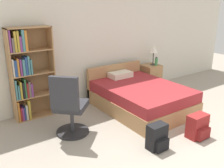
{
  "coord_description": "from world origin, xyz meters",
  "views": [
    {
      "loc": [
        -2.77,
        -1.45,
        2.12
      ],
      "look_at": [
        -0.38,
        1.98,
        0.73
      ],
      "focal_mm": 40.0,
      "sensor_mm": 36.0,
      "label": 1
    }
  ],
  "objects_px": {
    "backpack_red": "(198,127)",
    "nightstand": "(150,77)",
    "office_chair": "(69,108)",
    "bed": "(139,96)",
    "table_lamp": "(154,50)",
    "water_bottle": "(156,62)",
    "backpack_black": "(157,137)",
    "bookshelf": "(26,73)"
  },
  "relations": [
    {
      "from": "water_bottle",
      "to": "nightstand",
      "type": "bearing_deg",
      "value": 124.83
    },
    {
      "from": "table_lamp",
      "to": "nightstand",
      "type": "bearing_deg",
      "value": 164.59
    },
    {
      "from": "table_lamp",
      "to": "backpack_black",
      "type": "relative_size",
      "value": 1.25
    },
    {
      "from": "office_chair",
      "to": "table_lamp",
      "type": "bearing_deg",
      "value": 19.46
    },
    {
      "from": "backpack_black",
      "to": "backpack_red",
      "type": "bearing_deg",
      "value": -9.41
    },
    {
      "from": "bed",
      "to": "backpack_black",
      "type": "bearing_deg",
      "value": -120.36
    },
    {
      "from": "backpack_red",
      "to": "backpack_black",
      "type": "distance_m",
      "value": 0.8
    },
    {
      "from": "backpack_red",
      "to": "nightstand",
      "type": "bearing_deg",
      "value": 65.05
    },
    {
      "from": "nightstand",
      "to": "water_bottle",
      "type": "xyz_separation_m",
      "value": [
        0.07,
        -0.1,
        0.41
      ]
    },
    {
      "from": "bookshelf",
      "to": "backpack_black",
      "type": "relative_size",
      "value": 4.29
    },
    {
      "from": "bed",
      "to": "office_chair",
      "type": "distance_m",
      "value": 1.68
    },
    {
      "from": "table_lamp",
      "to": "water_bottle",
      "type": "bearing_deg",
      "value": -76.15
    },
    {
      "from": "nightstand",
      "to": "water_bottle",
      "type": "height_order",
      "value": "water_bottle"
    },
    {
      "from": "bookshelf",
      "to": "nightstand",
      "type": "relative_size",
      "value": 2.76
    },
    {
      "from": "water_bottle",
      "to": "backpack_black",
      "type": "height_order",
      "value": "water_bottle"
    },
    {
      "from": "office_chair",
      "to": "table_lamp",
      "type": "height_order",
      "value": "table_lamp"
    },
    {
      "from": "water_bottle",
      "to": "backpack_black",
      "type": "relative_size",
      "value": 0.53
    },
    {
      "from": "bookshelf",
      "to": "office_chair",
      "type": "relative_size",
      "value": 1.59
    },
    {
      "from": "water_bottle",
      "to": "office_chair",
      "type": "bearing_deg",
      "value": -162.34
    },
    {
      "from": "backpack_red",
      "to": "office_chair",
      "type": "bearing_deg",
      "value": 143.76
    },
    {
      "from": "bookshelf",
      "to": "bed",
      "type": "xyz_separation_m",
      "value": [
        1.98,
        -0.86,
        -0.61
      ]
    },
    {
      "from": "bed",
      "to": "table_lamp",
      "type": "distance_m",
      "value": 1.53
    },
    {
      "from": "nightstand",
      "to": "backpack_black",
      "type": "height_order",
      "value": "nightstand"
    },
    {
      "from": "office_chair",
      "to": "water_bottle",
      "type": "distance_m",
      "value": 2.93
    },
    {
      "from": "nightstand",
      "to": "backpack_black",
      "type": "bearing_deg",
      "value": -131.03
    },
    {
      "from": "bed",
      "to": "backpack_red",
      "type": "relative_size",
      "value": 4.92
    },
    {
      "from": "table_lamp",
      "to": "backpack_black",
      "type": "height_order",
      "value": "table_lamp"
    },
    {
      "from": "bed",
      "to": "office_chair",
      "type": "height_order",
      "value": "office_chair"
    },
    {
      "from": "office_chair",
      "to": "nightstand",
      "type": "xyz_separation_m",
      "value": [
        2.71,
        0.99,
        -0.18
      ]
    },
    {
      "from": "office_chair",
      "to": "nightstand",
      "type": "relative_size",
      "value": 1.74
    },
    {
      "from": "water_bottle",
      "to": "backpack_red",
      "type": "height_order",
      "value": "water_bottle"
    },
    {
      "from": "bed",
      "to": "nightstand",
      "type": "relative_size",
      "value": 3.11
    },
    {
      "from": "bookshelf",
      "to": "water_bottle",
      "type": "bearing_deg",
      "value": -3.29
    },
    {
      "from": "bookshelf",
      "to": "water_bottle",
      "type": "distance_m",
      "value": 3.12
    },
    {
      "from": "office_chair",
      "to": "water_bottle",
      "type": "relative_size",
      "value": 5.14
    },
    {
      "from": "nightstand",
      "to": "bookshelf",
      "type": "bearing_deg",
      "value": 178.57
    },
    {
      "from": "backpack_red",
      "to": "table_lamp",
      "type": "bearing_deg",
      "value": 63.87
    },
    {
      "from": "bookshelf",
      "to": "backpack_red",
      "type": "bearing_deg",
      "value": -48.89
    },
    {
      "from": "bed",
      "to": "table_lamp",
      "type": "relative_size",
      "value": 3.87
    },
    {
      "from": "bookshelf",
      "to": "water_bottle",
      "type": "relative_size",
      "value": 8.15
    },
    {
      "from": "backpack_red",
      "to": "backpack_black",
      "type": "relative_size",
      "value": 0.98
    },
    {
      "from": "office_chair",
      "to": "backpack_black",
      "type": "bearing_deg",
      "value": -50.93
    }
  ]
}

